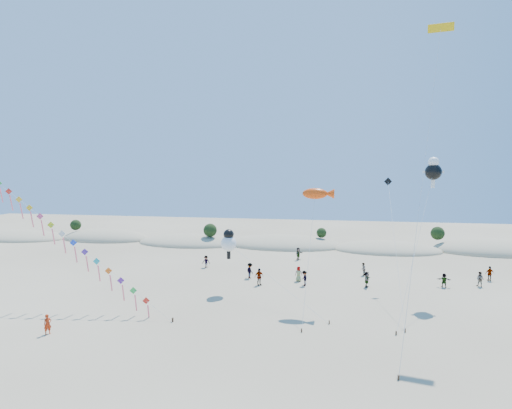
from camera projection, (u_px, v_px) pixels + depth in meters
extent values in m
plane|color=gray|center=(202.00, 383.00, 25.50)|extent=(160.00, 160.00, 0.00)
ellipsoid|color=tan|center=(19.00, 238.00, 77.18)|extent=(18.00, 9.90, 2.80)
ellipsoid|color=#183312|center=(19.00, 234.00, 77.11)|extent=(14.40, 6.48, 0.72)
ellipsoid|color=tan|center=(106.00, 239.00, 76.17)|extent=(16.00, 8.80, 3.60)
ellipsoid|color=#183312|center=(106.00, 234.00, 76.08)|extent=(12.80, 5.76, 0.64)
ellipsoid|color=tan|center=(189.00, 243.00, 72.02)|extent=(17.60, 9.68, 3.00)
ellipsoid|color=#183312|center=(189.00, 238.00, 71.95)|extent=(14.08, 6.34, 0.70)
ellipsoid|color=tan|center=(284.00, 245.00, 69.93)|extent=(19.00, 10.45, 3.40)
ellipsoid|color=#183312|center=(284.00, 240.00, 69.85)|extent=(15.20, 6.84, 0.76)
ellipsoid|color=tan|center=(387.00, 250.00, 65.79)|extent=(16.40, 9.02, 2.80)
ellipsoid|color=#183312|center=(387.00, 245.00, 65.72)|extent=(13.12, 5.90, 0.66)
ellipsoid|color=tan|center=(495.00, 252.00, 64.78)|extent=(18.00, 9.90, 3.80)
ellipsoid|color=#183312|center=(495.00, 245.00, 64.68)|extent=(14.40, 6.48, 0.72)
sphere|color=black|center=(76.00, 225.00, 77.20)|extent=(1.90, 1.90, 1.90)
sphere|color=black|center=(210.00, 230.00, 69.93)|extent=(2.20, 2.20, 2.20)
sphere|color=black|center=(321.00, 233.00, 68.79)|extent=(1.60, 1.60, 1.60)
sphere|color=black|center=(438.00, 233.00, 67.03)|extent=(2.10, 2.10, 2.10)
cube|color=#3F2D1E|center=(173.00, 320.00, 35.51)|extent=(0.12, 0.12, 0.35)
cylinder|color=silver|center=(29.00, 208.00, 40.18)|extent=(30.28, 5.81, 18.03)
cube|color=red|center=(146.00, 301.00, 36.31)|extent=(1.19, 0.47, 1.26)
cube|color=#FD6A86|center=(149.00, 313.00, 36.42)|extent=(0.19, 0.45, 1.55)
cube|color=green|center=(133.00, 290.00, 36.69)|extent=(1.19, 0.47, 1.26)
cube|color=#FD6A86|center=(136.00, 303.00, 36.81)|extent=(0.19, 0.45, 1.55)
cube|color=#6B22A0|center=(121.00, 281.00, 37.08)|extent=(1.19, 0.47, 1.26)
cube|color=#FD6A86|center=(123.00, 293.00, 37.20)|extent=(0.19, 0.45, 1.55)
cube|color=orange|center=(108.00, 271.00, 37.47)|extent=(1.19, 0.47, 1.26)
cube|color=#FD6A86|center=(111.00, 283.00, 37.59)|extent=(0.19, 0.45, 1.55)
cube|color=#18AEB8|center=(96.00, 261.00, 37.86)|extent=(1.19, 0.47, 1.26)
cube|color=#FD6A86|center=(99.00, 273.00, 37.97)|extent=(0.19, 0.45, 1.55)
cube|color=#51279E|center=(85.00, 252.00, 38.25)|extent=(1.19, 0.47, 1.26)
cube|color=#FD6A86|center=(87.00, 264.00, 38.36)|extent=(0.19, 0.45, 1.55)
cube|color=blue|center=(73.00, 243.00, 38.63)|extent=(1.19, 0.47, 1.26)
cube|color=#FD6A86|center=(76.00, 255.00, 38.75)|extent=(0.19, 0.45, 1.55)
cube|color=silver|center=(62.00, 234.00, 39.02)|extent=(1.19, 0.47, 1.26)
cube|color=#FD6A86|center=(65.00, 246.00, 39.14)|extent=(0.19, 0.45, 1.55)
cube|color=#BCD018|center=(51.00, 225.00, 39.41)|extent=(1.19, 0.47, 1.26)
cube|color=#FD6A86|center=(53.00, 237.00, 39.53)|extent=(0.19, 0.45, 1.55)
cube|color=#ED4A81|center=(40.00, 216.00, 39.80)|extent=(1.19, 0.47, 1.26)
cube|color=#FD6A86|center=(43.00, 228.00, 39.91)|extent=(0.19, 0.45, 1.55)
cube|color=yellow|center=(29.00, 208.00, 40.19)|extent=(1.19, 0.47, 1.26)
cube|color=#FD6A86|center=(32.00, 219.00, 40.30)|extent=(0.19, 0.45, 1.55)
cube|color=yellow|center=(19.00, 199.00, 40.58)|extent=(1.19, 0.47, 1.26)
cube|color=#FD6A86|center=(22.00, 211.00, 40.69)|extent=(0.19, 0.45, 1.55)
cube|color=red|center=(9.00, 191.00, 40.96)|extent=(1.19, 0.47, 1.26)
cube|color=#FD6A86|center=(11.00, 203.00, 41.08)|extent=(0.19, 0.45, 1.55)
cube|color=#FD6A86|center=(1.00, 195.00, 41.47)|extent=(0.19, 0.45, 1.55)
cube|color=#3F2D1E|center=(302.00, 330.00, 33.28)|extent=(0.10, 0.10, 0.30)
cylinder|color=silver|center=(309.00, 257.00, 36.55)|extent=(0.64, 7.70, 10.38)
ellipsoid|color=#E7430C|center=(315.00, 194.00, 39.81)|extent=(2.34, 1.03, 1.03)
cone|color=#E7430C|center=(329.00, 194.00, 39.58)|extent=(0.94, 0.94, 0.94)
cube|color=#3F2D1E|center=(329.00, 322.00, 35.04)|extent=(0.10, 0.10, 0.30)
cylinder|color=silver|center=(273.00, 279.00, 39.41)|extent=(10.30, 7.54, 5.03)
sphere|color=white|center=(229.00, 244.00, 43.77)|extent=(1.60, 1.60, 1.60)
sphere|color=black|center=(229.00, 234.00, 43.68)|extent=(1.06, 1.06, 1.06)
cube|color=black|center=(229.00, 255.00, 43.87)|extent=(0.35, 0.18, 0.80)
cube|color=#3F2D1E|center=(396.00, 333.00, 32.75)|extent=(0.10, 0.10, 0.30)
cylinder|color=silver|center=(417.00, 243.00, 37.45)|extent=(4.85, 11.56, 12.37)
sphere|color=black|center=(433.00, 172.00, 42.15)|extent=(1.60, 1.60, 1.60)
sphere|color=white|center=(434.00, 162.00, 42.06)|extent=(1.04, 1.04, 1.04)
cube|color=white|center=(433.00, 184.00, 42.25)|extent=(0.35, 0.18, 0.80)
cube|color=white|center=(426.00, 172.00, 42.27)|extent=(0.60, 0.15, 0.25)
cube|color=white|center=(441.00, 172.00, 42.02)|extent=(0.60, 0.15, 0.25)
cube|color=#3F2D1E|center=(399.00, 378.00, 25.82)|extent=(0.10, 0.10, 0.30)
cylinder|color=silver|center=(423.00, 175.00, 30.86)|extent=(4.71, 13.32, 24.53)
cube|color=#DFAD0B|center=(441.00, 28.00, 35.89)|extent=(2.11, 0.86, 0.74)
cube|color=black|center=(441.00, 28.00, 35.91)|extent=(2.04, 0.53, 0.19)
cube|color=#3F2D1E|center=(405.00, 330.00, 33.28)|extent=(0.10, 0.10, 0.30)
cylinder|color=silver|center=(395.00, 244.00, 39.85)|extent=(0.25, 14.43, 11.28)
cube|color=black|center=(388.00, 181.00, 46.40)|extent=(0.87, 0.26, 0.89)
imported|color=#B52C0E|center=(48.00, 324.00, 32.86)|extent=(0.64, 0.68, 1.57)
imported|color=slate|center=(250.00, 271.00, 49.41)|extent=(1.26, 1.29, 1.77)
imported|color=slate|center=(299.00, 274.00, 48.08)|extent=(0.87, 0.61, 1.67)
imported|color=slate|center=(259.00, 277.00, 46.46)|extent=(1.14, 1.05, 1.87)
imported|color=slate|center=(304.00, 278.00, 46.31)|extent=(0.93, 1.19, 1.63)
imported|color=slate|center=(367.00, 279.00, 45.75)|extent=(0.83, 1.61, 1.66)
imported|color=slate|center=(444.00, 280.00, 45.67)|extent=(1.45, 0.64, 1.51)
imported|color=slate|center=(363.00, 269.00, 50.55)|extent=(0.77, 0.88, 1.53)
imported|color=slate|center=(206.00, 262.00, 54.59)|extent=(1.01, 0.60, 1.54)
imported|color=slate|center=(490.00, 274.00, 48.24)|extent=(1.03, 0.55, 1.66)
imported|color=slate|center=(480.00, 279.00, 45.85)|extent=(1.00, 0.97, 1.62)
imported|color=slate|center=(298.00, 254.00, 59.08)|extent=(1.15, 1.65, 1.71)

